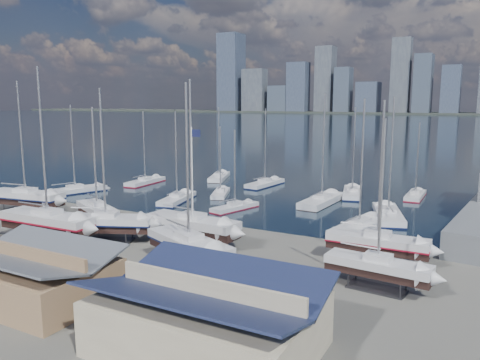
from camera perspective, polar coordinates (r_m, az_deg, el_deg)
The scene contains 30 objects.
ground at distance 51.40m, azimuth -9.57°, elevation -7.66°, with size 1400.00×1400.00×0.00m, color #605E59.
water at distance 350.28m, azimuth 23.41°, elevation 6.26°, with size 1400.00×600.00×0.40m, color #172A35.
far_shore at distance 609.54m, azimuth 25.62°, elevation 7.29°, with size 1400.00×80.00×2.20m, color #2D332D.
skyline at distance 604.07m, azimuth 25.10°, elevation 10.93°, with size 639.14×43.80×107.69m.
shed_grey at distance 40.03m, azimuth -24.04°, elevation -10.17°, with size 12.60×8.40×4.17m.
shed_blue at distance 29.65m, azimuth -3.93°, elevation -15.77°, with size 13.65×9.45×4.71m.
sailboat_cradle_0 at distance 70.52m, azimuth -24.66°, elevation -1.90°, with size 11.45×4.76×17.81m.
sailboat_cradle_1 at distance 55.31m, azimuth -22.37°, elevation -4.65°, with size 11.82×3.71×18.70m.
sailboat_cradle_2 at distance 59.76m, azimuth -17.01°, elevation -3.54°, with size 8.96×6.13×14.47m.
sailboat_cradle_3 at distance 53.03m, azimuth -16.02°, elevation -5.02°, with size 10.52×6.67×16.48m.
sailboat_cradle_4 at distance 50.31m, azimuth -5.84°, elevation -5.42°, with size 10.88×3.74×17.35m.
sailboat_cradle_5 at distance 43.39m, azimuth -6.26°, elevation -7.92°, with size 10.72×6.68×16.74m.
sailboat_cradle_6 at distance 46.02m, azimuth 16.40°, elevation -7.34°, with size 9.41×2.73×15.22m.
sailboat_cradle_7 at distance 39.86m, azimuth 16.44°, elevation -10.08°, with size 8.53×3.08×13.81m.
sailboat_moored_0 at distance 82.58m, azimuth -19.44°, elevation -1.32°, with size 6.29×10.58×15.29m.
sailboat_moored_1 at distance 88.21m, azimuth -11.46°, elevation -0.30°, with size 3.08×9.47×13.98m.
sailboat_moored_2 at distance 91.80m, azimuth -2.56°, elevation 0.27°, with size 5.94×10.08×14.71m.
sailboat_moored_3 at distance 71.89m, azimuth -7.67°, elevation -2.41°, with size 4.76×9.93×14.31m.
sailboat_moored_4 at distance 75.85m, azimuth -2.39°, elevation -1.69°, with size 5.02×8.02×11.75m.
sailboat_moored_5 at distance 84.38m, azimuth 3.06°, elevation -0.56°, with size 3.78×9.97×14.55m.
sailboat_moored_6 at distance 65.93m, azimuth -0.63°, elevation -3.41°, with size 4.24×8.18×11.77m.
sailboat_moored_7 at distance 70.61m, azimuth 9.94°, elevation -2.67°, with size 3.87×11.45×17.02m.
sailboat_moored_8 at distance 77.87m, azimuth 13.51°, elevation -1.67°, with size 5.08×10.35×14.90m.
sailboat_moored_9 at distance 57.06m, azimuth 14.32°, elevation -5.76°, with size 4.94×11.07×16.15m.
sailboat_moored_10 at distance 64.08m, azimuth 17.60°, elevation -4.25°, with size 6.27×11.43×16.47m.
sailboat_moored_11 at distance 79.01m, azimuth 20.58°, elevation -1.86°, with size 2.34×8.37×12.51m.
car_b at distance 49.67m, azimuth -23.15°, elevation -8.10°, with size 1.46×4.19×1.38m, color gray.
car_c at distance 41.94m, azimuth -17.97°, elevation -11.09°, with size 2.13×4.62×1.28m, color gray.
car_d at distance 36.77m, azimuth -6.03°, elevation -13.58°, with size 1.90×4.68×1.36m, color gray.
flagpole at distance 47.86m, azimuth -5.75°, elevation 0.12°, with size 1.11×0.12×12.60m.
Camera 1 is at (30.38, -48.62, 15.08)m, focal length 35.00 mm.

